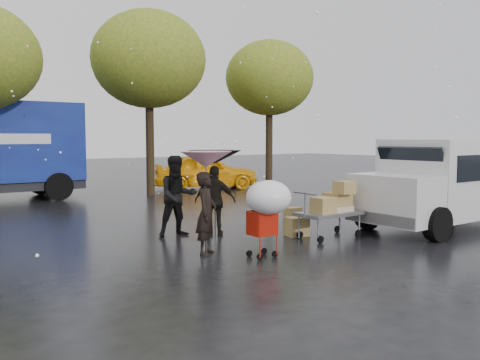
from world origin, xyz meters
TOP-DOWN VIEW (x-y plane):
  - ground at (0.00, 0.00)m, footprint 90.00×90.00m
  - person_pink at (-1.17, 0.07)m, footprint 0.68×0.68m
  - person_middle at (-0.74, 1.99)m, footprint 1.02×0.86m
  - person_black at (-0.04, 1.49)m, footprint 0.96×0.93m
  - umbrella_pink at (-1.17, 0.07)m, footprint 0.99×0.99m
  - umbrella_black at (-0.04, 1.49)m, footprint 1.22×1.22m
  - vendor_cart at (2.00, -0.21)m, footprint 1.52×0.80m
  - shopping_cart at (-0.46, -0.93)m, footprint 0.84×0.84m
  - white_van at (5.32, -0.92)m, footprint 4.91×2.18m
  - box_ground_near at (1.47, 0.39)m, footprint 0.54×0.46m
  - box_ground_far at (2.98, 2.20)m, footprint 0.48×0.41m
  - yellow_taxi at (5.51, 10.73)m, footprint 4.87×3.44m
  - tree_row at (-0.47, 10.00)m, footprint 21.60×4.40m

SIDE VIEW (x-z plane):
  - ground at x=0.00m, z-range 0.00..0.00m
  - box_ground_far at x=2.98m, z-range 0.00..0.33m
  - box_ground_near at x=1.47m, z-range 0.00..0.43m
  - vendor_cart at x=2.00m, z-range 0.09..1.36m
  - yellow_taxi at x=5.51m, z-range 0.00..1.54m
  - person_pink at x=-1.17m, z-range 0.00..1.59m
  - person_black at x=-0.04m, z-range 0.00..1.61m
  - person_middle at x=-0.74m, z-range 0.00..1.84m
  - shopping_cart at x=-0.46m, z-range 0.33..1.80m
  - white_van at x=5.32m, z-range 0.06..2.26m
  - umbrella_black at x=-0.04m, z-range 0.83..2.78m
  - umbrella_pink at x=-1.17m, z-range 0.84..2.81m
  - tree_row at x=-0.47m, z-range 1.46..8.58m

